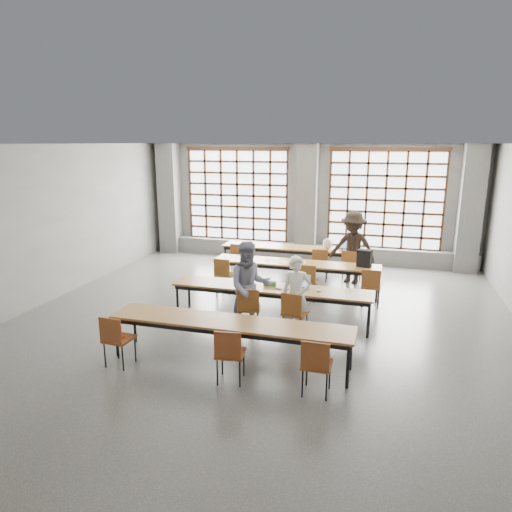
{
  "coord_description": "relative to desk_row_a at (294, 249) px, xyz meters",
  "views": [
    {
      "loc": [
        2.25,
        -8.27,
        3.53
      ],
      "look_at": [
        -0.21,
        0.4,
        1.28
      ],
      "focal_mm": 32.0,
      "sensor_mm": 36.0,
      "label": 1
    }
  ],
  "objects": [
    {
      "name": "backpack",
      "position": [
        1.95,
        -1.56,
        0.27
      ],
      "size": [
        0.36,
        0.27,
        0.4
      ],
      "primitive_type": "cube",
      "rotation": [
        0.0,
        0.0,
        -0.23
      ],
      "color": "black",
      "rests_on": "desk_row_b"
    },
    {
      "name": "window_right",
      "position": [
        2.32,
        1.63,
        1.24
      ],
      "size": [
        3.32,
        0.12,
        3.0
      ],
      "color": "white",
      "rests_on": "wall_back"
    },
    {
      "name": "student_male",
      "position": [
        0.85,
        -4.14,
        0.1
      ],
      "size": [
        0.62,
        0.48,
        1.52
      ],
      "primitive_type": "imported",
      "rotation": [
        0.0,
        0.0,
        0.23
      ],
      "color": "white",
      "rests_on": "floor"
    },
    {
      "name": "chair_mid_centre",
      "position": [
        0.75,
        -2.24,
        -0.13
      ],
      "size": [
        0.42,
        0.43,
        0.88
      ],
      "color": "brown",
      "rests_on": "floor"
    },
    {
      "name": "sill_ledge",
      "position": [
        0.07,
        1.51,
        -0.41
      ],
      "size": [
        9.8,
        0.35,
        0.5
      ],
      "primitive_type": "cube",
      "color": "#535351",
      "rests_on": "floor"
    },
    {
      "name": "column_right",
      "position": [
        4.57,
        1.43,
        1.09
      ],
      "size": [
        0.6,
        0.55,
        3.5
      ],
      "primitive_type": "cube",
      "color": "#535351",
      "rests_on": "floor"
    },
    {
      "name": "chair_back_left",
      "position": [
        -1.41,
        -0.63,
        -0.13
      ],
      "size": [
        0.47,
        0.47,
        0.88
      ],
      "color": "brown",
      "rests_on": "floor"
    },
    {
      "name": "window_left",
      "position": [
        -2.18,
        1.63,
        1.24
      ],
      "size": [
        3.32,
        0.12,
        3.0
      ],
      "color": "white",
      "rests_on": "wall_back"
    },
    {
      "name": "phone",
      "position": [
        0.43,
        -3.74,
        0.07
      ],
      "size": [
        0.14,
        0.11,
        0.01
      ],
      "primitive_type": "cube",
      "rotation": [
        0.0,
        0.0,
        -0.41
      ],
      "color": "black",
      "rests_on": "desk_row_c"
    },
    {
      "name": "student_female",
      "position": [
        -0.05,
        -4.14,
        0.2
      ],
      "size": [
        1.05,
        0.96,
        1.74
      ],
      "primitive_type": "imported",
      "rotation": [
        0.0,
        0.0,
        0.44
      ],
      "color": "#19244D",
      "rests_on": "floor"
    },
    {
      "name": "chair_back_mid",
      "position": [
        0.8,
        -0.63,
        -0.13
      ],
      "size": [
        0.44,
        0.44,
        0.88
      ],
      "color": "brown",
      "rests_on": "floor"
    },
    {
      "name": "desk_row_a",
      "position": [
        0.0,
        0.0,
        0.0
      ],
      "size": [
        4.0,
        0.7,
        0.73
      ],
      "color": "brown",
      "rests_on": "floor"
    },
    {
      "name": "plastic_bag",
      "position": [
        0.9,
        0.05,
        0.21
      ],
      "size": [
        0.29,
        0.25,
        0.29
      ],
      "primitive_type": "ellipsoid",
      "rotation": [
        0.0,
        0.0,
        -0.19
      ],
      "color": "silver",
      "rests_on": "desk_row_a"
    },
    {
      "name": "green_box",
      "position": [
        0.2,
        -3.56,
        0.11
      ],
      "size": [
        0.25,
        0.1,
        0.09
      ],
      "primitive_type": "cube",
      "rotation": [
        0.0,
        0.0,
        0.06
      ],
      "color": "#2A8034",
      "rests_on": "desk_row_c"
    },
    {
      "name": "wall_left",
      "position": [
        -4.93,
        -3.79,
        1.09
      ],
      "size": [
        0.0,
        11.0,
        11.0
      ],
      "primitive_type": "plane",
      "rotation": [
        1.57,
        0.0,
        1.57
      ],
      "color": "#61615E",
      "rests_on": "floor"
    },
    {
      "name": "laptop_back",
      "position": [
        1.36,
        0.11,
        0.13
      ],
      "size": [
        0.42,
        0.38,
        0.26
      ],
      "color": "silver",
      "rests_on": "desk_row_a"
    },
    {
      "name": "paper_sheet_a",
      "position": [
        -0.25,
        -1.56,
        0.07
      ],
      "size": [
        0.33,
        0.27,
        0.0
      ],
      "primitive_type": "cube",
      "rotation": [
        0.0,
        0.0,
        0.21
      ],
      "color": "white",
      "rests_on": "desk_row_b"
    },
    {
      "name": "floor",
      "position": [
        0.07,
        -3.79,
        -0.66
      ],
      "size": [
        11.0,
        11.0,
        0.0
      ],
      "primitive_type": "plane",
      "color": "#4B4B48",
      "rests_on": "ground"
    },
    {
      "name": "desk_row_c",
      "position": [
        0.25,
        -3.64,
        0.0
      ],
      "size": [
        4.0,
        0.7,
        0.73
      ],
      "color": "brown",
      "rests_on": "floor"
    },
    {
      "name": "student_back",
      "position": [
        1.6,
        -0.5,
        0.26
      ],
      "size": [
        1.34,
        1.0,
        1.85
      ],
      "primitive_type": "imported",
      "rotation": [
        0.0,
        0.0,
        -0.29
      ],
      "color": "black",
      "rests_on": "floor"
    },
    {
      "name": "chair_near_left",
      "position": [
        -1.67,
        -6.19,
        -0.13
      ],
      "size": [
        0.45,
        0.45,
        0.88
      ],
      "color": "brown",
      "rests_on": "floor"
    },
    {
      "name": "column_left",
      "position": [
        -4.43,
        1.43,
        1.09
      ],
      "size": [
        0.6,
        0.55,
        3.5
      ],
      "primitive_type": "cube",
      "color": "#535351",
      "rests_on": "floor"
    },
    {
      "name": "chair_front_right",
      "position": [
        0.83,
        -4.27,
        -0.13
      ],
      "size": [
        0.49,
        0.5,
        0.88
      ],
      "color": "brown",
      "rests_on": "floor"
    },
    {
      "name": "desk_row_b",
      "position": [
        0.35,
        -1.61,
        0.0
      ],
      "size": [
        4.0,
        0.7,
        0.73
      ],
      "color": "brown",
      "rests_on": "floor"
    },
    {
      "name": "chair_near_right",
      "position": [
        1.53,
        -6.19,
        -0.13
      ],
      "size": [
        0.42,
        0.43,
        0.88
      ],
      "color": "brown",
      "rests_on": "floor"
    },
    {
      "name": "chair_mid_right",
      "position": [
        2.14,
        -2.24,
        -0.13
      ],
      "size": [
        0.44,
        0.45,
        0.88
      ],
      "color": "brown",
      "rests_on": "floor"
    },
    {
      "name": "column_mid",
      "position": [
        0.07,
        1.43,
        1.09
      ],
      "size": [
        0.6,
        0.55,
        3.5
      ],
      "primitive_type": "cube",
      "color": "#535351",
      "rests_on": "floor"
    },
    {
      "name": "desk_row_d",
      "position": [
        0.03,
        -5.56,
        0.0
      ],
      "size": [
        4.0,
        0.7,
        0.73
      ],
      "color": "brown",
      "rests_on": "floor"
    },
    {
      "name": "wall_back",
      "position": [
        0.07,
        1.71,
        1.09
      ],
      "size": [
        10.0,
        0.0,
        10.0
      ],
      "primitive_type": "plane",
      "rotation": [
        1.57,
        0.0,
        0.0
      ],
      "color": "#61615E",
      "rests_on": "floor"
    },
    {
      "name": "ceiling",
      "position": [
        0.07,
        -3.79,
        2.84
      ],
      "size": [
        11.0,
        11.0,
        0.0
      ],
      "primitive_type": "plane",
      "rotation": [
        3.14,
        0.0,
        0.0
      ],
      "color": "silver",
      "rests_on": "floor"
    },
    {
      "name": "paper_sheet_b",
      "position": [
        0.05,
        -1.66,
        0.07
      ],
      "size": [
        0.36,
        0.31,
        0.0
      ],
      "primitive_type": "cube",
      "rotation": [
        0.0,
        0.0,
        -0.42
      ],
      "color": "white",
      "rests_on": "desk_row_b"
    },
    {
      "name": "chair_mid_left",
      "position": [
        -1.26,
        -2.24,
        -0.13
      ],
      "size": [
        0.46,
        0.46,
        0.88
      ],
      "color": "brown",
      "rests_on": "floor"
    },
    {
      "name": "mouse",
      "position": [
        1.2,
        -3.66,
        0.08
      ],
      "size": [
        0.11,
        0.09,
        0.04
      ],
      "primitive_type": "ellipsoid",
      "rotation": [
        0.0,
        0.0,
        0.24
      ],
      "color": "white",
      "rests_on": "desk_row_c"
    },
    {
      "name": "chair_back_right",
      "position": [
        1.58,
        -0.63,
        -0.13
      ],
      "size": [
        0.52,
        0.53,
        0.88
      ],
      "color": "brown",
      "rests_on": "floor"
    },
    {
      "name": "laptop_front",
      "position": [
        0.81,
        -3.53,
        0.13
      ],
      "size": [
        0.42,
        0.37,
        0.26
      ],
      "color": "#BABABF",
      "rests_on": "desk_row_c"
    },
    {
      "name": "wall_front",
      "position": [
        0.07,
        -9.29,
        1.09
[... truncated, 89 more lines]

